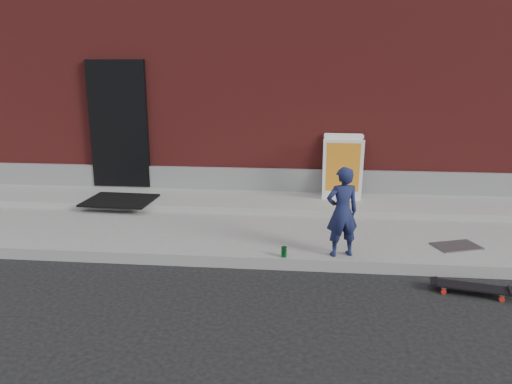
# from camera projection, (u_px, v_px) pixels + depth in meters

# --- Properties ---
(ground) EXTENTS (80.00, 80.00, 0.00)m
(ground) POSITION_uv_depth(u_px,v_px,m) (243.00, 269.00, 6.14)
(ground) COLOR black
(ground) RESTS_ON ground
(sidewalk) EXTENTS (20.00, 3.00, 0.15)m
(sidewalk) POSITION_uv_depth(u_px,v_px,m) (255.00, 225.00, 7.57)
(sidewalk) COLOR slate
(sidewalk) RESTS_ON ground
(apron) EXTENTS (20.00, 1.20, 0.10)m
(apron) POSITION_uv_depth(u_px,v_px,m) (261.00, 201.00, 8.40)
(apron) COLOR gray
(apron) RESTS_ON sidewalk
(building) EXTENTS (20.00, 8.10, 5.00)m
(building) POSITION_uv_depth(u_px,v_px,m) (278.00, 62.00, 12.26)
(building) COLOR maroon
(building) RESTS_ON ground
(child) EXTENTS (0.47, 0.38, 1.12)m
(child) POSITION_uv_depth(u_px,v_px,m) (342.00, 212.00, 6.04)
(child) COLOR #171E42
(child) RESTS_ON sidewalk
(skateboard) EXTENTS (0.86, 0.39, 0.09)m
(skateboard) POSITION_uv_depth(u_px,v_px,m) (472.00, 288.00, 5.45)
(skateboard) COLOR red
(skateboard) RESTS_ON ground
(pizza_sign) EXTENTS (0.68, 0.80, 1.08)m
(pizza_sign) POSITION_uv_depth(u_px,v_px,m) (343.00, 167.00, 8.26)
(pizza_sign) COLOR white
(pizza_sign) RESTS_ON apron
(soda_can) EXTENTS (0.08, 0.08, 0.13)m
(soda_can) POSITION_uv_depth(u_px,v_px,m) (284.00, 252.00, 6.10)
(soda_can) COLOR #17742F
(soda_can) RESTS_ON sidewalk
(doormat) EXTENTS (1.12, 0.93, 0.03)m
(doormat) POSITION_uv_depth(u_px,v_px,m) (120.00, 200.00, 8.23)
(doormat) COLOR black
(doormat) RESTS_ON apron
(utility_plate) EXTENTS (0.66, 0.53, 0.02)m
(utility_plate) POSITION_uv_depth(u_px,v_px,m) (456.00, 246.00, 6.46)
(utility_plate) COLOR #525256
(utility_plate) RESTS_ON sidewalk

